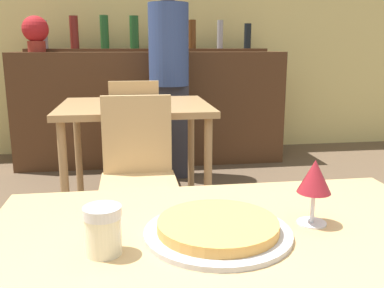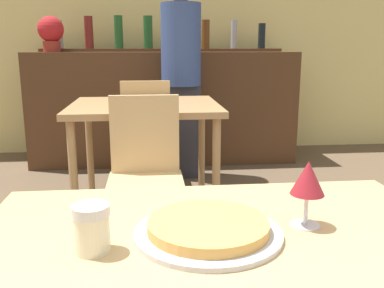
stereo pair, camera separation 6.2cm
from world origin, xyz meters
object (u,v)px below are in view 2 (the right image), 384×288
person_standing (181,72)px  wine_glass (308,180)px  pizza_tray (208,229)px  potted_plant (51,32)px  chair_far_side_back (146,127)px  chair_far_side_front (145,167)px  cheese_shaker (92,228)px

person_standing → wine_glass: size_ratio=10.77×
pizza_tray → potted_plant: (-1.02, 3.36, 0.53)m
chair_far_side_back → potted_plant: bearing=-43.4°
chair_far_side_back → potted_plant: potted_plant is taller
pizza_tray → wine_glass: bearing=7.6°
chair_far_side_front → chair_far_side_back: (0.00, 1.18, 0.00)m
pizza_tray → cheese_shaker: bearing=-168.6°
person_standing → potted_plant: size_ratio=5.22×
pizza_tray → cheese_shaker: size_ratio=3.28×
person_standing → wine_glass: person_standing is taller
chair_far_side_front → cheese_shaker: (-0.10, -1.40, 0.27)m
person_standing → wine_glass: 2.80m
chair_far_side_front → potted_plant: size_ratio=2.72×
potted_plant → chair_far_side_back: bearing=-43.4°
potted_plant → pizza_tray: bearing=-73.0°
chair_far_side_front → person_standing: (0.31, 1.47, 0.42)m
chair_far_side_back → potted_plant: 1.42m
pizza_tray → person_standing: (0.16, 2.83, 0.18)m
chair_far_side_back → cheese_shaker: size_ratio=8.76×
chair_far_side_back → cheese_shaker: (-0.10, -2.58, 0.27)m
cheese_shaker → person_standing: (0.40, 2.88, 0.14)m
pizza_tray → wine_glass: (0.24, 0.03, 0.10)m
chair_far_side_back → cheese_shaker: chair_far_side_back is taller
pizza_tray → wine_glass: size_ratio=2.10×
pizza_tray → potted_plant: potted_plant is taller
pizza_tray → wine_glass: wine_glass is taller
cheese_shaker → potted_plant: bearing=102.8°
chair_far_side_front → chair_far_side_back: bearing=90.0°
person_standing → chair_far_side_front: bearing=-101.8°
pizza_tray → person_standing: size_ratio=0.19×
cheese_shaker → person_standing: person_standing is taller
cheese_shaker → wine_glass: 0.50m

